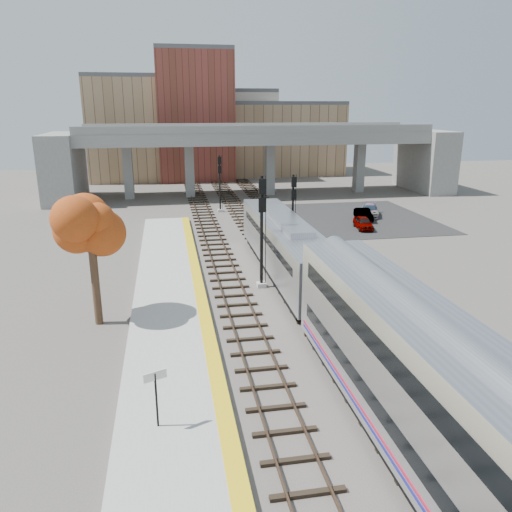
{
  "coord_description": "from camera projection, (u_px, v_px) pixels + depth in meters",
  "views": [
    {
      "loc": [
        -7.1,
        -22.87,
        11.81
      ],
      "look_at": [
        -1.64,
        7.54,
        2.5
      ],
      "focal_mm": 35.0,
      "sensor_mm": 36.0,
      "label": 1
    }
  ],
  "objects": [
    {
      "name": "coach",
      "position": [
        469.0,
        437.0,
        14.16
      ],
      "size": [
        3.03,
        25.0,
        5.0
      ],
      "color": "#A8AAB2",
      "rests_on": "ground"
    },
    {
      "name": "signal_mast_far",
      "position": [
        220.0,
        185.0,
        57.16
      ],
      "size": [
        0.6,
        0.64,
        6.47
      ],
      "color": "#9E9E99",
      "rests_on": "ground"
    },
    {
      "name": "parking_lot",
      "position": [
        363.0,
        218.0,
        54.91
      ],
      "size": [
        14.0,
        18.0,
        0.04
      ],
      "primitive_type": "cube",
      "color": "black",
      "rests_on": "ground"
    },
    {
      "name": "ground",
      "position": [
        312.0,
        341.0,
        26.16
      ],
      "size": [
        160.0,
        160.0,
        0.0
      ],
      "primitive_type": "plane",
      "color": "#47423D",
      "rests_on": "ground"
    },
    {
      "name": "signal_mast_near",
      "position": [
        262.0,
        232.0,
        32.8
      ],
      "size": [
        0.6,
        0.64,
        7.55
      ],
      "color": "#9E9E99",
      "rests_on": "ground"
    },
    {
      "name": "locomotive",
      "position": [
        285.0,
        245.0,
        35.61
      ],
      "size": [
        3.02,
        19.05,
        4.1
      ],
      "color": "#A8AAB2",
      "rests_on": "ground"
    },
    {
      "name": "car_a",
      "position": [
        363.0,
        223.0,
        49.65
      ],
      "size": [
        1.91,
        3.78,
        1.23
      ],
      "primitive_type": "imported",
      "rotation": [
        0.0,
        0.0,
        -0.13
      ],
      "color": "#99999E",
      "rests_on": "parking_lot"
    },
    {
      "name": "buildings_far",
      "position": [
        213.0,
        130.0,
        86.84
      ],
      "size": [
        43.0,
        21.0,
        20.6
      ],
      "color": "tan",
      "rests_on": "ground"
    },
    {
      "name": "signal_mast_mid",
      "position": [
        293.0,
        216.0,
        41.08
      ],
      "size": [
        0.6,
        0.64,
        6.51
      ],
      "color": "#9E9E99",
      "rests_on": "ground"
    },
    {
      "name": "overpass",
      "position": [
        255.0,
        152.0,
        67.73
      ],
      "size": [
        54.0,
        12.0,
        9.5
      ],
      "color": "slate",
      "rests_on": "ground"
    },
    {
      "name": "station_sign",
      "position": [
        156.0,
        387.0,
        18.17
      ],
      "size": [
        0.85,
        0.4,
        2.27
      ],
      "rotation": [
        0.0,
        0.0,
        0.41
      ],
      "color": "black",
      "rests_on": "platform"
    },
    {
      "name": "platform",
      "position": [
        172.0,
        349.0,
        24.88
      ],
      "size": [
        4.5,
        60.0,
        0.35
      ],
      "primitive_type": "cube",
      "color": "#9E9E99",
      "rests_on": "ground"
    },
    {
      "name": "yellow_strip",
      "position": [
        210.0,
        343.0,
        25.15
      ],
      "size": [
        0.7,
        60.0,
        0.01
      ],
      "primitive_type": "cube",
      "color": "yellow",
      "rests_on": "platform"
    },
    {
      "name": "tracks",
      "position": [
        278.0,
        266.0,
        38.08
      ],
      "size": [
        10.7,
        95.0,
        0.25
      ],
      "color": "black",
      "rests_on": "ground"
    },
    {
      "name": "car_b",
      "position": [
        363.0,
        215.0,
        53.37
      ],
      "size": [
        1.86,
        3.97,
        1.26
      ],
      "primitive_type": "imported",
      "rotation": [
        0.0,
        0.0,
        -0.14
      ],
      "color": "#99999E",
      "rests_on": "parking_lot"
    },
    {
      "name": "tree",
      "position": [
        90.0,
        228.0,
        26.65
      ],
      "size": [
        3.6,
        3.6,
        7.52
      ],
      "color": "#382619",
      "rests_on": "ground"
    },
    {
      "name": "car_c",
      "position": [
        370.0,
        210.0,
        55.5
      ],
      "size": [
        3.28,
        4.82,
        1.3
      ],
      "primitive_type": "imported",
      "rotation": [
        0.0,
        0.0,
        -0.36
      ],
      "color": "#99999E",
      "rests_on": "parking_lot"
    }
  ]
}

